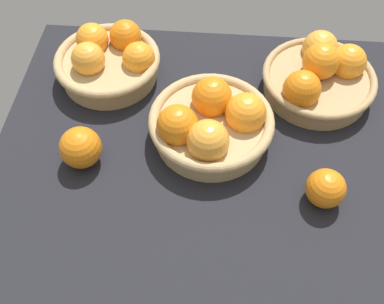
{
  "coord_description": "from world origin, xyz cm",
  "views": [
    {
      "loc": [
        1.93,
        -51.06,
        74.14
      ],
      "look_at": [
        -1.88,
        -3.39,
        7.0
      ],
      "focal_mm": 40.88,
      "sensor_mm": 36.0,
      "label": 1
    }
  ],
  "objects_px": {
    "basket_far_left": "(109,60)",
    "loose_orange_back_gap": "(81,148)",
    "loose_orange_front_gap": "(326,188)",
    "basket_far_right": "(320,75)",
    "basket_center": "(211,123)"
  },
  "relations": [
    {
      "from": "basket_far_left",
      "to": "loose_orange_back_gap",
      "type": "xyz_separation_m",
      "value": [
        -0.01,
        -0.24,
        -0.0
      ]
    },
    {
      "from": "loose_orange_front_gap",
      "to": "basket_far_left",
      "type": "bearing_deg",
      "value": 146.92
    },
    {
      "from": "loose_orange_back_gap",
      "to": "basket_far_right",
      "type": "bearing_deg",
      "value": 26.04
    },
    {
      "from": "basket_center",
      "to": "loose_orange_back_gap",
      "type": "xyz_separation_m",
      "value": [
        -0.24,
        -0.08,
        -0.0
      ]
    },
    {
      "from": "basket_far_left",
      "to": "basket_far_right",
      "type": "xyz_separation_m",
      "value": [
        0.46,
        -0.01,
        -0.0
      ]
    },
    {
      "from": "basket_center",
      "to": "loose_orange_back_gap",
      "type": "height_order",
      "value": "basket_center"
    },
    {
      "from": "loose_orange_front_gap",
      "to": "basket_center",
      "type": "bearing_deg",
      "value": 149.26
    },
    {
      "from": "basket_center",
      "to": "loose_orange_front_gap",
      "type": "relative_size",
      "value": 3.43
    },
    {
      "from": "basket_far_right",
      "to": "loose_orange_front_gap",
      "type": "relative_size",
      "value": 3.37
    },
    {
      "from": "loose_orange_back_gap",
      "to": "basket_far_left",
      "type": "bearing_deg",
      "value": 87.82
    },
    {
      "from": "basket_far_left",
      "to": "loose_orange_front_gap",
      "type": "distance_m",
      "value": 0.53
    },
    {
      "from": "basket_center",
      "to": "loose_orange_back_gap",
      "type": "relative_size",
      "value": 3.06
    },
    {
      "from": "basket_far_left",
      "to": "loose_orange_back_gap",
      "type": "height_order",
      "value": "basket_far_left"
    },
    {
      "from": "basket_far_right",
      "to": "loose_orange_back_gap",
      "type": "distance_m",
      "value": 0.52
    },
    {
      "from": "basket_far_left",
      "to": "loose_orange_back_gap",
      "type": "distance_m",
      "value": 0.24
    }
  ]
}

